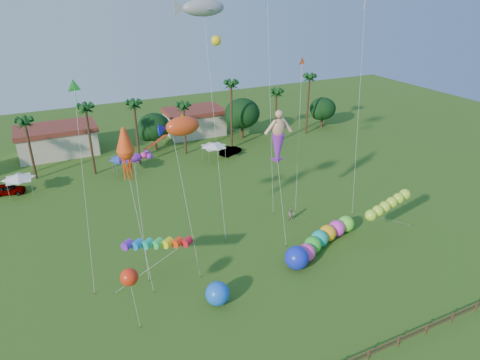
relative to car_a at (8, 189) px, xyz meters
name	(u,v)px	position (x,y,z in m)	size (l,w,h in m)	color
ground	(292,321)	(21.58, -37.10, -0.72)	(160.00, 160.00, 0.00)	#285116
tree_line	(171,125)	(25.15, 6.90, 3.55)	(69.46, 8.91, 11.00)	#3A2819
buildings_row	(124,133)	(18.49, 12.90, 1.28)	(35.00, 7.00, 4.00)	beige
tent_row	(124,158)	(15.58, -0.76, 2.03)	(31.00, 4.00, 0.60)	white
car_a	(8,189)	(0.00, 0.00, 0.00)	(1.70, 4.24, 1.44)	#4C4C54
car_b	(231,151)	(33.12, 0.22, -0.05)	(1.43, 4.09, 1.35)	#4C4C54
spectator_b	(291,214)	(30.52, -22.74, 0.12)	(0.82, 0.64, 1.69)	gray
caterpillar_inflatable	(318,242)	(29.81, -29.25, 0.28)	(11.42, 5.97, 2.39)	#FF43B6
blue_ball	(217,294)	(16.83, -32.31, 0.36)	(2.16, 2.16, 2.16)	blue
rainbow_tube	(171,246)	(14.44, -26.98, 2.86)	(8.79, 3.47, 4.02)	red
green_worm	(371,215)	(35.52, -30.44, 2.69)	(10.59, 3.56, 4.15)	#B9F235
orange_ball_kite	(129,277)	(9.59, -31.85, 4.27)	(1.59, 1.59, 5.71)	red
merman_kite	(278,141)	(28.27, -22.71, 9.77)	(2.83, 5.80, 13.36)	tan
fish_kite	(183,126)	(17.30, -23.79, 13.25)	(5.12, 6.10, 14.99)	red
shark_kite	(204,8)	(22.39, -17.08, 22.99)	(6.04, 7.60, 24.78)	gray
squid_kite	(126,152)	(11.67, -25.06, 12.10)	(1.99, 4.41, 15.09)	#E84413
lobster_kite	(133,158)	(12.91, -21.66, 10.10)	(3.52, 6.30, 11.44)	purple
delta_kite_red	(302,65)	(33.28, -19.01, 16.82)	(2.46, 3.54, 18.48)	#F8531B
delta_kite_yellow	(365,0)	(39.62, -21.06, 23.54)	(2.14, 4.16, 25.59)	#D2E417
delta_kite_green	(74,90)	(8.57, -22.30, 17.18)	(2.17, 4.35, 18.80)	green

